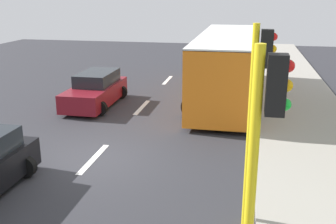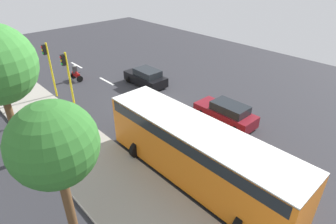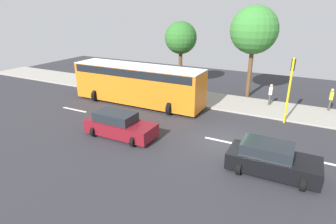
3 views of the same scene
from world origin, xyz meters
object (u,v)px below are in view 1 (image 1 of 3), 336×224
(traffic_light_midblock, at_px, (257,100))
(traffic_light_corner, at_px, (260,165))
(car_maroon, at_px, (96,90))
(city_bus, at_px, (226,61))

(traffic_light_midblock, bearing_deg, traffic_light_corner, -90.00)
(car_maroon, height_order, traffic_light_midblock, traffic_light_midblock)
(city_bus, xyz_separation_m, traffic_light_corner, (1.24, -14.54, 1.08))
(traffic_light_corner, bearing_deg, traffic_light_midblock, 90.00)
(car_maroon, relative_size, traffic_light_corner, 0.98)
(car_maroon, bearing_deg, traffic_light_midblock, -51.47)
(car_maroon, bearing_deg, traffic_light_corner, -59.88)
(city_bus, height_order, traffic_light_midblock, traffic_light_midblock)
(traffic_light_corner, height_order, traffic_light_midblock, same)
(city_bus, xyz_separation_m, traffic_light_midblock, (1.24, -11.25, 1.08))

